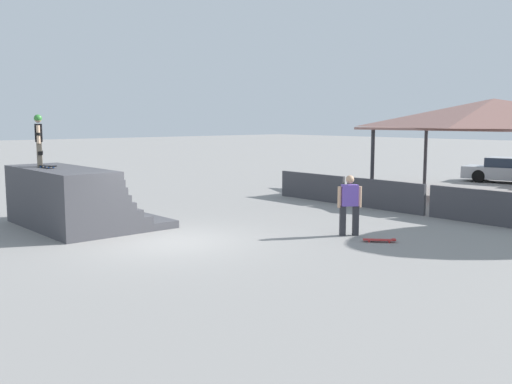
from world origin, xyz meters
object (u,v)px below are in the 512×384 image
at_px(skateboard_on_deck, 47,166).
at_px(skateboard_on_ground, 380,240).
at_px(parked_car_silver, 511,171).
at_px(skater_on_deck, 39,137).
at_px(bystander_walking, 349,202).

relative_size(skateboard_on_deck, skateboard_on_ground, 1.12).
distance_m(skateboard_on_ground, parked_car_silver, 17.00).
distance_m(skater_on_deck, bystander_walking, 9.32).
distance_m(skater_on_deck, skateboard_on_ground, 10.34).
bearing_deg(skater_on_deck, parked_car_silver, 102.00).
xyz_separation_m(skateboard_on_deck, parked_car_silver, (3.52, 22.12, -1.22)).
distance_m(skateboard_on_deck, skateboard_on_ground, 9.73).
bearing_deg(skateboard_on_ground, parked_car_silver, 62.43).
relative_size(bystander_walking, skateboard_on_ground, 2.18).
bearing_deg(skateboard_on_deck, skateboard_on_ground, 31.24).
bearing_deg(skater_on_deck, skateboard_on_deck, 24.17).
xyz_separation_m(skateboard_on_ground, parked_car_silver, (-4.20, 16.46, 0.54)).
bearing_deg(skateboard_on_ground, bystander_walking, 134.97).
height_order(skater_on_deck, skateboard_on_deck, skater_on_deck).
relative_size(skater_on_deck, bystander_walking, 0.93).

